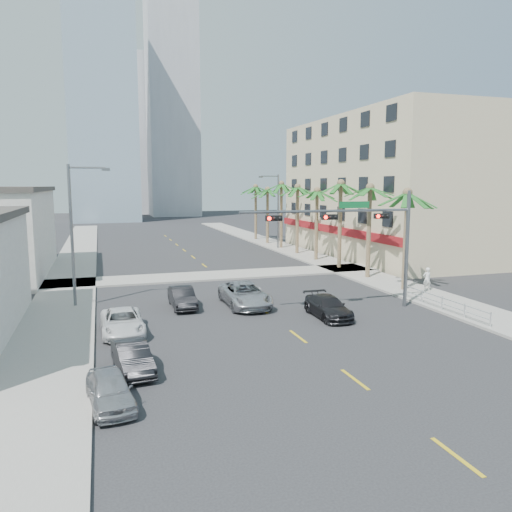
{
  "coord_description": "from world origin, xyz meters",
  "views": [
    {
      "loc": [
        -9.48,
        -19.01,
        7.71
      ],
      "look_at": [
        -0.61,
        9.29,
        3.5
      ],
      "focal_mm": 35.0,
      "sensor_mm": 36.0,
      "label": 1
    }
  ],
  "objects_px": {
    "traffic_signal_mast": "(363,229)",
    "car_parked_near": "(110,390)",
    "car_lane_center": "(245,294)",
    "pedestrian": "(427,279)",
    "car_lane_right": "(328,307)",
    "car_parked_far": "(122,322)",
    "car_parked_mid": "(133,358)",
    "car_lane_left": "(182,298)"
  },
  "relations": [
    {
      "from": "car_lane_center",
      "to": "pedestrian",
      "type": "xyz_separation_m",
      "value": [
        13.71,
        -0.03,
        0.24
      ]
    },
    {
      "from": "car_lane_right",
      "to": "car_lane_center",
      "type": "bearing_deg",
      "value": 134.38
    },
    {
      "from": "car_parked_far",
      "to": "car_parked_mid",
      "type": "bearing_deg",
      "value": -89.59
    },
    {
      "from": "car_lane_center",
      "to": "pedestrian",
      "type": "distance_m",
      "value": 13.72
    },
    {
      "from": "traffic_signal_mast",
      "to": "car_lane_right",
      "type": "relative_size",
      "value": 2.58
    },
    {
      "from": "car_parked_mid",
      "to": "car_lane_center",
      "type": "height_order",
      "value": "car_lane_center"
    },
    {
      "from": "car_parked_mid",
      "to": "car_lane_center",
      "type": "bearing_deg",
      "value": 44.8
    },
    {
      "from": "car_parked_far",
      "to": "car_lane_left",
      "type": "distance_m",
      "value": 6.11
    },
    {
      "from": "traffic_signal_mast",
      "to": "car_lane_center",
      "type": "relative_size",
      "value": 2.03
    },
    {
      "from": "car_parked_near",
      "to": "car_lane_right",
      "type": "distance_m",
      "value": 15.2
    },
    {
      "from": "traffic_signal_mast",
      "to": "car_parked_near",
      "type": "bearing_deg",
      "value": -147.8
    },
    {
      "from": "car_lane_right",
      "to": "car_parked_near",
      "type": "bearing_deg",
      "value": -144.56
    },
    {
      "from": "traffic_signal_mast",
      "to": "car_parked_near",
      "type": "distance_m",
      "value": 18.49
    },
    {
      "from": "traffic_signal_mast",
      "to": "car_parked_mid",
      "type": "height_order",
      "value": "traffic_signal_mast"
    },
    {
      "from": "traffic_signal_mast",
      "to": "car_parked_far",
      "type": "bearing_deg",
      "value": -176.94
    },
    {
      "from": "traffic_signal_mast",
      "to": "car_parked_mid",
      "type": "bearing_deg",
      "value": -155.65
    },
    {
      "from": "car_parked_mid",
      "to": "car_lane_left",
      "type": "height_order",
      "value": "car_lane_left"
    },
    {
      "from": "car_parked_mid",
      "to": "car_parked_far",
      "type": "bearing_deg",
      "value": 84.87
    },
    {
      "from": "car_parked_near",
      "to": "car_lane_right",
      "type": "relative_size",
      "value": 0.83
    },
    {
      "from": "car_lane_left",
      "to": "traffic_signal_mast",
      "type": "bearing_deg",
      "value": -20.62
    },
    {
      "from": "pedestrian",
      "to": "traffic_signal_mast",
      "type": "bearing_deg",
      "value": 26.85
    },
    {
      "from": "car_lane_left",
      "to": "car_lane_center",
      "type": "distance_m",
      "value": 3.99
    },
    {
      "from": "car_lane_center",
      "to": "car_parked_near",
      "type": "bearing_deg",
      "value": -123.74
    },
    {
      "from": "car_parked_near",
      "to": "car_parked_mid",
      "type": "distance_m",
      "value": 3.28
    },
    {
      "from": "car_lane_center",
      "to": "car_lane_right",
      "type": "relative_size",
      "value": 1.27
    },
    {
      "from": "traffic_signal_mast",
      "to": "car_parked_near",
      "type": "xyz_separation_m",
      "value": [
        -15.18,
        -9.56,
        -4.45
      ]
    },
    {
      "from": "car_parked_mid",
      "to": "car_lane_right",
      "type": "distance_m",
      "value": 12.78
    },
    {
      "from": "traffic_signal_mast",
      "to": "car_lane_right",
      "type": "xyz_separation_m",
      "value": [
        -2.67,
        -0.94,
        -4.44
      ]
    },
    {
      "from": "car_parked_near",
      "to": "traffic_signal_mast",
      "type": "bearing_deg",
      "value": 24.98
    },
    {
      "from": "car_lane_left",
      "to": "car_lane_right",
      "type": "relative_size",
      "value": 0.92
    },
    {
      "from": "car_parked_near",
      "to": "car_lane_left",
      "type": "xyz_separation_m",
      "value": [
        4.7,
        13.51,
        0.05
      ]
    },
    {
      "from": "car_parked_near",
      "to": "pedestrian",
      "type": "bearing_deg",
      "value": 22.43
    },
    {
      "from": "car_lane_center",
      "to": "car_lane_right",
      "type": "height_order",
      "value": "car_lane_center"
    },
    {
      "from": "car_parked_near",
      "to": "car_lane_right",
      "type": "xyz_separation_m",
      "value": [
        12.51,
        8.62,
        0.02
      ]
    },
    {
      "from": "car_parked_near",
      "to": "car_parked_mid",
      "type": "relative_size",
      "value": 0.96
    },
    {
      "from": "car_lane_left",
      "to": "car_lane_center",
      "type": "xyz_separation_m",
      "value": [
        3.91,
        -0.77,
        0.1
      ]
    },
    {
      "from": "car_lane_center",
      "to": "traffic_signal_mast",
      "type": "bearing_deg",
      "value": -25.46
    },
    {
      "from": "pedestrian",
      "to": "car_lane_right",
      "type": "bearing_deg",
      "value": 25.67
    },
    {
      "from": "car_lane_right",
      "to": "pedestrian",
      "type": "bearing_deg",
      "value": 23.46
    },
    {
      "from": "car_parked_far",
      "to": "pedestrian",
      "type": "distance_m",
      "value": 21.87
    },
    {
      "from": "car_lane_center",
      "to": "pedestrian",
      "type": "relative_size",
      "value": 3.22
    },
    {
      "from": "car_lane_right",
      "to": "pedestrian",
      "type": "xyz_separation_m",
      "value": [
        9.81,
        4.08,
        0.37
      ]
    }
  ]
}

